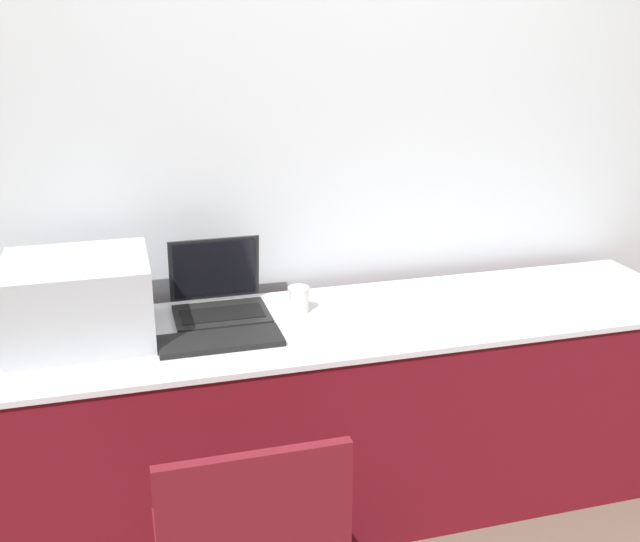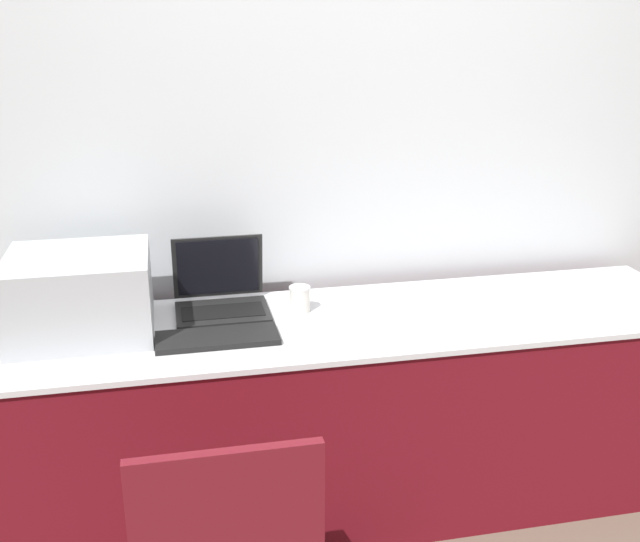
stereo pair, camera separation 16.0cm
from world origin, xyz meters
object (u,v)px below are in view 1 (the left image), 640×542
(external_keyboard, at_px, (221,341))
(printer, at_px, (78,297))
(laptop_left, at_px, (219,298))
(coffee_cup, at_px, (299,300))

(external_keyboard, bearing_deg, printer, 159.64)
(printer, xyz_separation_m, external_keyboard, (0.45, -0.17, -0.14))
(laptop_left, bearing_deg, external_keyboard, -97.57)
(laptop_left, relative_size, coffee_cup, 3.45)
(laptop_left, bearing_deg, coffee_cup, -15.38)
(printer, distance_m, external_keyboard, 0.50)
(printer, height_order, external_keyboard, printer)
(printer, relative_size, laptop_left, 1.40)
(printer, bearing_deg, laptop_left, 12.97)
(external_keyboard, xyz_separation_m, coffee_cup, (0.32, 0.20, 0.04))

